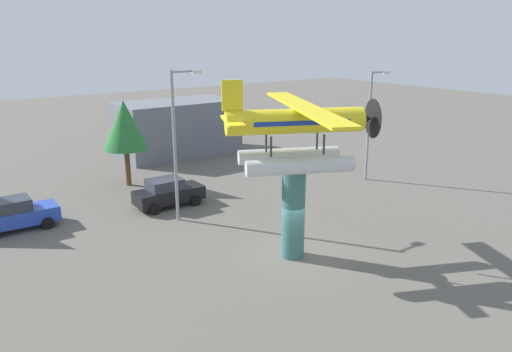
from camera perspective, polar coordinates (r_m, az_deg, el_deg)
ground_plane at (r=24.02m, az=4.20°, el=-9.14°), size 140.00×140.00×0.00m
display_pedestal at (r=23.18m, az=4.31°, el=-4.27°), size 1.10×1.10×4.35m
floatplane_monument at (r=22.17m, az=4.84°, el=5.11°), size 7.16×9.93×4.00m
car_near_blue at (r=29.63m, az=-26.00°, el=-3.97°), size 4.20×2.02×1.76m
car_mid_black at (r=30.66m, az=-10.10°, el=-1.88°), size 4.20×2.02×1.76m
streetlight_primary at (r=27.40m, az=-9.05°, el=4.56°), size 1.84×0.28×8.37m
streetlight_secondary at (r=36.01m, az=13.12°, el=6.56°), size 1.84×0.28×7.72m
storefront_building at (r=43.79m, az=-9.08°, el=5.53°), size 10.01×5.46×4.62m
tree_east at (r=34.78m, az=-14.89°, el=5.66°), size 3.00×3.00×5.93m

